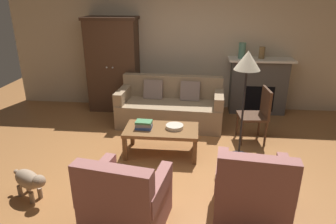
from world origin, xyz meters
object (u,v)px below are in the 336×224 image
book_stack (144,125)px  dog (29,180)px  armchair_near_right (252,192)px  armoire (113,65)px  fruit_bowl (175,127)px  armchair_near_left (126,202)px  floor_lamp (247,67)px  mantel_vase_bronze (262,53)px  fireplace (258,85)px  coffee_table (162,132)px  mantel_vase_jade (242,51)px  couch (170,107)px  side_chair_wooden (258,112)px

book_stack → dog: book_stack is taller
armchair_near_right → armoire: bearing=126.3°
fruit_bowl → armchair_near_left: size_ratio=0.30×
floor_lamp → dog: size_ratio=3.08×
fruit_bowl → dog: 2.07m
armoire → book_stack: bearing=-63.4°
mantel_vase_bronze → dog: size_ratio=0.44×
fireplace → coffee_table: bearing=-131.7°
mantel_vase_jade → dog: bearing=-131.2°
fireplace → armchair_near_right: (-0.60, -3.27, -0.25)m
mantel_vase_bronze → armoire: bearing=-178.8°
coffee_table → armchair_near_left: 1.63m
book_stack → dog: (-1.17, -1.22, -0.24)m
mantel_vase_bronze → fruit_bowl: bearing=-128.9°
mantel_vase_jade → armchair_near_left: size_ratio=0.34×
armchair_near_left → couch: bearing=85.9°
side_chair_wooden → couch: bearing=158.7°
side_chair_wooden → mantel_vase_jade: bearing=96.7°
fireplace → mantel_vase_jade: (-0.38, -0.02, 0.70)m
mantel_vase_bronze → side_chair_wooden: bearing=-99.6°
armchair_near_right → dog: armchair_near_right is taller
armchair_near_right → book_stack: bearing=137.2°
fireplace → book_stack: size_ratio=5.07×
coffee_table → mantel_vase_bronze: bearing=48.1°
armoire → floor_lamp: size_ratio=1.18×
fruit_bowl → book_stack: size_ratio=1.06×
mantel_vase_jade → couch: bearing=-150.7°
armoire → coffee_table: size_ratio=1.72×
coffee_table → mantel_vase_bronze: 2.74m
fireplace → floor_lamp: (-0.56, -1.93, 0.81)m
couch → armchair_near_right: (1.11, -2.50, -0.00)m
couch → mantel_vase_bronze: size_ratio=8.55×
side_chair_wooden → fireplace: bearing=80.5°
armchair_near_left → armchair_near_right: bearing=13.0°
fireplace → mantel_vase_jade: 0.80m
mantel_vase_bronze → floor_lamp: size_ratio=0.14×
couch → mantel_vase_jade: (1.33, 0.75, 0.95)m
mantel_vase_bronze → dog: bearing=-134.9°
book_stack → mantel_vase_bronze: 2.90m
armoire → side_chair_wooden: size_ratio=2.10×
mantel_vase_jade → mantel_vase_bronze: mantel_vase_jade is taller
armoire → couch: (1.24, -0.69, -0.63)m
mantel_vase_jade → armchair_near_left: (-1.53, -3.55, -0.95)m
coffee_table → armoire: bearing=122.9°
armoire → mantel_vase_bronze: (2.95, 0.06, 0.29)m
coffee_table → fruit_bowl: 0.21m
dog → mantel_vase_jade: bearing=48.8°
armoire → armchair_near_left: size_ratio=2.13×
armchair_near_left → armchair_near_right: (1.31, 0.30, 0.00)m
fireplace → armchair_near_left: bearing=-118.2°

